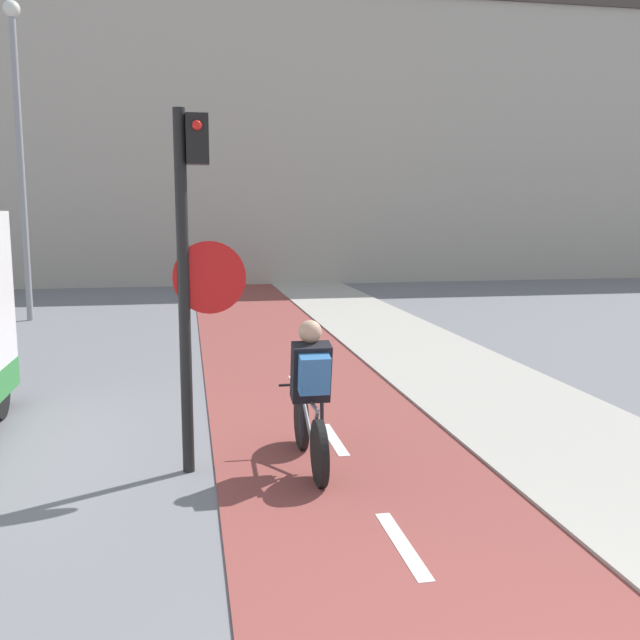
{
  "coord_description": "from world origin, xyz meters",
  "views": [
    {
      "loc": [
        -1.5,
        -1.73,
        2.43
      ],
      "look_at": [
        0.0,
        6.3,
        1.2
      ],
      "focal_mm": 40.0,
      "sensor_mm": 36.0,
      "label": 1
    }
  ],
  "objects": [
    {
      "name": "street_lamp_far",
      "position": [
        -5.05,
        15.27,
        4.22
      ],
      "size": [
        0.36,
        0.36,
        6.93
      ],
      "color": "gray",
      "rests_on": "ground_plane"
    },
    {
      "name": "cyclist_near",
      "position": [
        -0.38,
        4.74,
        0.7
      ],
      "size": [
        0.46,
        1.64,
        1.44
      ],
      "color": "black",
      "rests_on": "ground_plane"
    },
    {
      "name": "traffic_light_pole",
      "position": [
        -1.45,
        4.87,
        2.07
      ],
      "size": [
        0.67,
        0.25,
        3.35
      ],
      "color": "black",
      "rests_on": "ground_plane"
    },
    {
      "name": "building_row_background",
      "position": [
        0.0,
        24.86,
        5.05
      ],
      "size": [
        60.0,
        5.2,
        10.09
      ],
      "color": "#B2A899",
      "rests_on": "ground_plane"
    }
  ]
}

